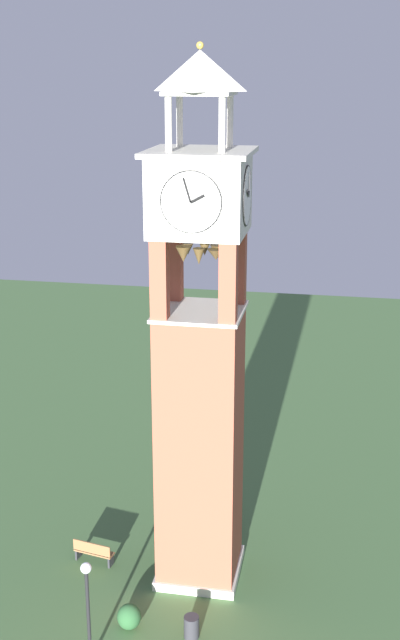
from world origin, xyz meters
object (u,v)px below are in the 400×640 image
object	(u,v)px
park_bench	(94,552)
trash_bin	(191,627)
clock_tower	(200,376)
lamp_post	(87,594)

from	to	relation	value
park_bench	trash_bin	size ratio (longest dim) A/B	2.07
park_bench	trash_bin	bearing A→B (deg)	52.74
park_bench	trash_bin	distance (m)	5.74
clock_tower	park_bench	distance (m)	8.68
park_bench	trash_bin	xyz separation A→B (m)	(3.47, 4.57, -0.08)
clock_tower	park_bench	xyz separation A→B (m)	(0.19, -4.19, -7.61)
park_bench	lamp_post	world-z (taller)	lamp_post
clock_tower	trash_bin	size ratio (longest dim) A/B	24.07
lamp_post	trash_bin	size ratio (longest dim) A/B	4.66
park_bench	lamp_post	xyz separation A→B (m)	(5.22, 1.55, 2.11)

